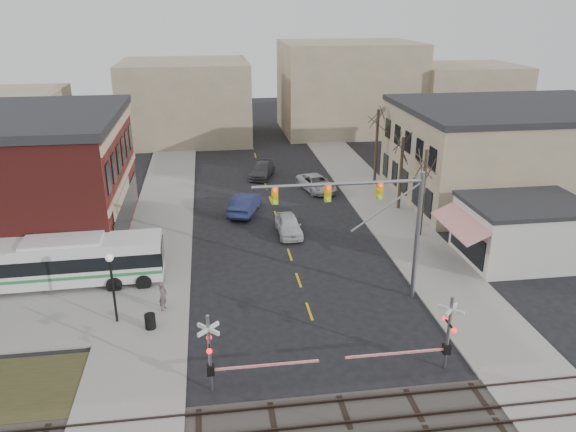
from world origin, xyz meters
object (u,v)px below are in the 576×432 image
object	(u,v)px
transit_bus	(65,261)
street_lamp	(111,274)
car_b	(245,203)
pedestrian_far	(152,271)
car_c	(316,183)
car_a	(289,225)
rr_crossing_west	(219,353)
rr_crossing_east	(440,334)
traffic_signal_mast	(374,212)
trash_bin	(150,321)
car_d	(262,170)
pedestrian_near	(163,296)

from	to	relation	value
transit_bus	street_lamp	distance (m)	6.36
car_b	pedestrian_far	xyz separation A→B (m)	(-6.80, -12.12, 0.08)
car_c	car_a	bearing A→B (deg)	-126.59
rr_crossing_west	car_c	size ratio (longest dim) A/B	1.08
rr_crossing_west	car_b	size ratio (longest dim) A/B	1.07
rr_crossing_east	street_lamp	bearing A→B (deg)	157.94
transit_bus	car_c	distance (m)	25.71
traffic_signal_mast	street_lamp	world-z (taller)	traffic_signal_mast
car_b	trash_bin	bearing A→B (deg)	87.54
car_a	pedestrian_far	bearing A→B (deg)	-145.72
rr_crossing_west	pedestrian_far	bearing A→B (deg)	109.55
car_d	pedestrian_near	world-z (taller)	pedestrian_near
street_lamp	pedestrian_near	xyz separation A→B (m)	(2.55, 0.95, -2.11)
rr_crossing_east	trash_bin	bearing A→B (deg)	158.66
trash_bin	pedestrian_far	distance (m)	5.58
trash_bin	car_c	size ratio (longest dim) A/B	0.16
traffic_signal_mast	car_b	distance (m)	17.98
car_a	car_c	size ratio (longest dim) A/B	0.86
rr_crossing_east	car_b	distance (m)	24.58
rr_crossing_west	car_a	xyz separation A→B (m)	(5.85, 18.12, -1.21)
traffic_signal_mast	transit_bus	bearing A→B (deg)	166.71
transit_bus	car_c	xyz separation A→B (m)	(19.37, 16.87, -1.03)
rr_crossing_west	car_c	bearing A→B (deg)	70.59
car_a	car_b	world-z (taller)	car_b
rr_crossing_east	car_a	world-z (taller)	rr_crossing_east
car_c	pedestrian_near	world-z (taller)	pedestrian_near
traffic_signal_mast	pedestrian_far	xyz separation A→B (m)	(-13.24, 3.94, -4.80)
pedestrian_far	transit_bus	bearing A→B (deg)	153.68
car_a	car_d	bearing A→B (deg)	91.10
street_lamp	trash_bin	world-z (taller)	street_lamp
traffic_signal_mast	car_c	size ratio (longest dim) A/B	1.92
street_lamp	transit_bus	bearing A→B (deg)	126.38
traffic_signal_mast	car_a	distance (m)	12.43
car_d	street_lamp	bearing A→B (deg)	-93.62
pedestrian_near	rr_crossing_west	bearing A→B (deg)	-134.51
rr_crossing_west	car_d	bearing A→B (deg)	81.05
trash_bin	rr_crossing_west	bearing A→B (deg)	-56.87
traffic_signal_mast	pedestrian_near	world-z (taller)	traffic_signal_mast
trash_bin	car_a	bearing A→B (deg)	52.60
traffic_signal_mast	car_c	distance (m)	21.86
transit_bus	trash_bin	size ratio (longest dim) A/B	14.16
car_a	car_d	xyz separation A→B (m)	(-0.53, 15.60, -0.04)
street_lamp	rr_crossing_west	bearing A→B (deg)	-49.73
pedestrian_near	street_lamp	bearing A→B (deg)	133.91
car_d	car_a	bearing A→B (deg)	-69.65
car_a	pedestrian_near	size ratio (longest dim) A/B	2.50
rr_crossing_west	car_c	world-z (taller)	rr_crossing_west
transit_bus	pedestrian_far	distance (m)	5.42
car_b	rr_crossing_east	bearing A→B (deg)	126.35
rr_crossing_east	street_lamp	world-z (taller)	street_lamp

